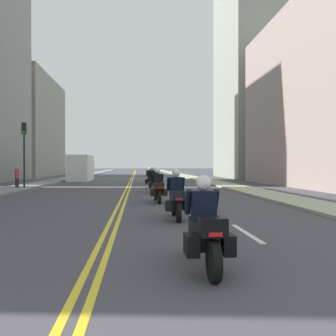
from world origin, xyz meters
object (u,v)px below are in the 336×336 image
at_px(motorcycle_3, 155,182).
at_px(motorcycle_4, 150,179).
at_px(motorcycle_1, 176,199).
at_px(motorcycle_2, 158,188).
at_px(traffic_light_near, 24,144).
at_px(pedestrian_0, 17,177).
at_px(parked_truck, 82,169).
at_px(motorcycle_5, 152,177).
at_px(motorcycle_0, 205,231).

height_order(motorcycle_3, motorcycle_4, motorcycle_3).
xyz_separation_m(motorcycle_1, motorcycle_3, (-0.18, 10.51, -0.00)).
bearing_deg(motorcycle_2, motorcycle_1, -89.68).
distance_m(motorcycle_1, traffic_light_near, 17.26).
bearing_deg(traffic_light_near, pedestrian_0, 142.86).
xyz_separation_m(motorcycle_4, traffic_light_near, (-8.98, -0.82, 2.61)).
height_order(motorcycle_1, pedestrian_0, pedestrian_0).
distance_m(motorcycle_3, motorcycle_4, 4.62).
xyz_separation_m(motorcycle_2, parked_truck, (-7.18, 22.99, 0.62)).
bearing_deg(traffic_light_near, motorcycle_3, -22.68).
bearing_deg(pedestrian_0, traffic_light_near, 19.93).
bearing_deg(motorcycle_3, motorcycle_2, -90.48).
distance_m(motorcycle_2, traffic_light_near, 13.19).
height_order(motorcycle_2, motorcycle_3, motorcycle_3).
relative_size(motorcycle_5, pedestrian_0, 1.32).
bearing_deg(motorcycle_2, parked_truck, 104.23).
bearing_deg(motorcycle_0, motorcycle_2, 90.55).
bearing_deg(motorcycle_2, traffic_light_near, 130.87).
bearing_deg(traffic_light_near, motorcycle_1, -57.05).
relative_size(pedestrian_0, parked_truck, 0.25).
height_order(motorcycle_3, pedestrian_0, pedestrian_0).
distance_m(motorcycle_0, parked_truck, 34.00).
bearing_deg(traffic_light_near, motorcycle_5, 32.00).
height_order(motorcycle_1, motorcycle_5, motorcycle_1).
distance_m(motorcycle_4, motorcycle_5, 5.03).
bearing_deg(motorcycle_2, motorcycle_4, 86.88).
xyz_separation_m(traffic_light_near, parked_truck, (1.80, 13.69, -1.99)).
relative_size(motorcycle_0, motorcycle_2, 0.99).
bearing_deg(motorcycle_1, pedestrian_0, 124.15).
relative_size(motorcycle_4, pedestrian_0, 1.42).
relative_size(motorcycle_0, traffic_light_near, 0.46).
distance_m(motorcycle_2, motorcycle_4, 10.12).
bearing_deg(pedestrian_0, motorcycle_0, -6.74).
relative_size(motorcycle_3, pedestrian_0, 1.37).
height_order(traffic_light_near, parked_truck, traffic_light_near).
height_order(motorcycle_0, traffic_light_near, traffic_light_near).
xyz_separation_m(motorcycle_2, motorcycle_5, (0.36, 15.14, -0.02)).
height_order(motorcycle_5, parked_truck, parked_truck).
height_order(motorcycle_2, pedestrian_0, pedestrian_0).
bearing_deg(motorcycle_2, motorcycle_0, -92.05).
bearing_deg(parked_truck, motorcycle_5, -46.18).
relative_size(motorcycle_2, pedestrian_0, 1.36).
relative_size(motorcycle_0, motorcycle_3, 0.98).
distance_m(motorcycle_2, motorcycle_5, 15.14).
bearing_deg(motorcycle_3, traffic_light_near, 158.05).
bearing_deg(motorcycle_5, motorcycle_1, -87.95).
height_order(motorcycle_3, parked_truck, parked_truck).
height_order(motorcycle_2, traffic_light_near, traffic_light_near).
bearing_deg(parked_truck, motorcycle_2, -72.66).
height_order(motorcycle_5, traffic_light_near, traffic_light_near).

